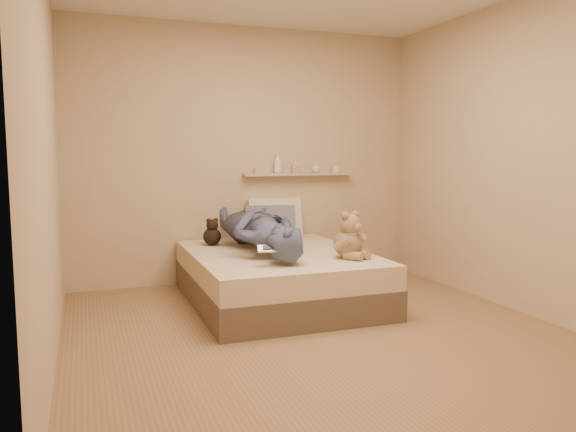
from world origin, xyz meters
name	(u,v)px	position (x,y,z in m)	size (l,w,h in m)	color
room	(319,156)	(0.00, 0.00, 1.30)	(3.80, 3.80, 3.80)	#8F684A
bed	(277,277)	(0.00, 0.93, 0.22)	(1.50, 1.90, 0.45)	brown
game_console	(268,249)	(-0.28, 0.33, 0.59)	(0.17, 0.10, 0.05)	#B6B8BD
teddy_bear	(350,239)	(0.47, 0.45, 0.61)	(0.32, 0.33, 0.40)	olive
dark_plush	(212,234)	(-0.47, 1.47, 0.56)	(0.17, 0.17, 0.26)	black
pillow_cream	(274,218)	(0.25, 1.76, 0.65)	(0.55, 0.16, 0.40)	beige
pillow_grey	(270,223)	(0.16, 1.62, 0.62)	(0.50, 0.14, 0.34)	slate
person	(259,228)	(-0.12, 1.07, 0.65)	(0.62, 1.69, 0.40)	#454B6C
wall_shelf	(298,174)	(0.55, 1.84, 1.10)	(1.20, 0.12, 0.03)	tan
shelf_bottles	(296,166)	(0.53, 1.84, 1.19)	(0.97, 0.12, 0.21)	#BEB1A3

